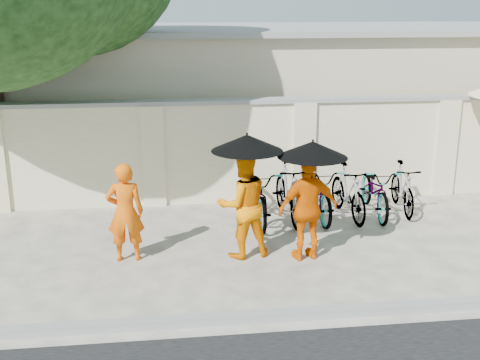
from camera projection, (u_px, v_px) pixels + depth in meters
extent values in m
plane|color=beige|center=(219.00, 267.00, 9.23)|extent=(80.00, 80.00, 0.00)
cube|color=gray|center=(231.00, 318.00, 7.60)|extent=(40.00, 0.16, 0.12)
cube|color=beige|center=(253.00, 152.00, 12.11)|extent=(20.00, 0.30, 2.00)
cube|color=#C4B690|center=(270.00, 94.00, 15.67)|extent=(14.00, 6.00, 3.20)
imported|color=#ED5906|center=(125.00, 212.00, 9.27)|extent=(0.59, 0.40, 1.57)
imported|color=orange|center=(243.00, 205.00, 9.40)|extent=(0.95, 0.81, 1.72)
cylinder|color=black|center=(247.00, 171.00, 9.17)|extent=(0.02, 0.02, 0.89)
cone|color=black|center=(247.00, 143.00, 9.05)|extent=(1.10, 1.10, 0.25)
imported|color=#EB6100|center=(308.00, 209.00, 9.30)|extent=(1.03, 0.58, 1.66)
cylinder|color=black|center=(312.00, 177.00, 9.08)|extent=(0.02, 0.02, 0.86)
cone|color=black|center=(313.00, 149.00, 8.96)|extent=(1.06, 1.06, 0.24)
imported|color=slate|center=(258.00, 194.00, 11.03)|extent=(0.69, 1.98, 1.04)
imported|color=slate|center=(288.00, 192.00, 11.09)|extent=(0.61, 1.84, 1.09)
imported|color=slate|center=(317.00, 191.00, 11.26)|extent=(0.74, 1.95, 1.01)
imported|color=slate|center=(348.00, 192.00, 11.21)|extent=(0.61, 1.72, 1.01)
imported|color=slate|center=(376.00, 190.00, 11.39)|extent=(0.77, 1.87, 0.96)
imported|color=slate|center=(402.00, 188.00, 11.54)|extent=(0.63, 1.63, 0.95)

